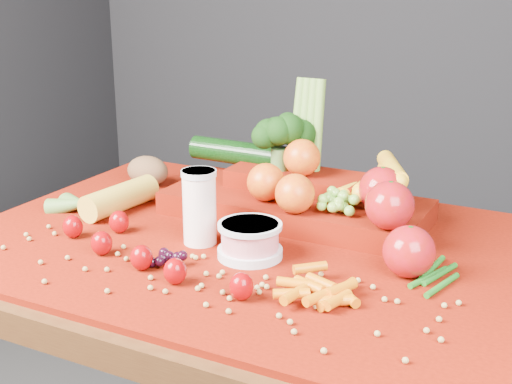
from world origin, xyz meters
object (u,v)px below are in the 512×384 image
at_px(table, 251,293).
at_px(produce_mound, 311,191).
at_px(yogurt_bowl, 250,239).
at_px(milk_glass, 199,204).

xyz_separation_m(table, produce_mound, (0.05, 0.15, 0.17)).
xyz_separation_m(yogurt_bowl, produce_mound, (0.02, 0.22, 0.03)).
distance_m(table, milk_glass, 0.20).
distance_m(yogurt_bowl, produce_mound, 0.22).
bearing_deg(table, produce_mound, 70.71).
distance_m(table, produce_mound, 0.23).
bearing_deg(yogurt_bowl, produce_mound, 85.18).
distance_m(milk_glass, produce_mound, 0.24).
bearing_deg(milk_glass, yogurt_bowl, -8.25).
relative_size(milk_glass, produce_mound, 0.22).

